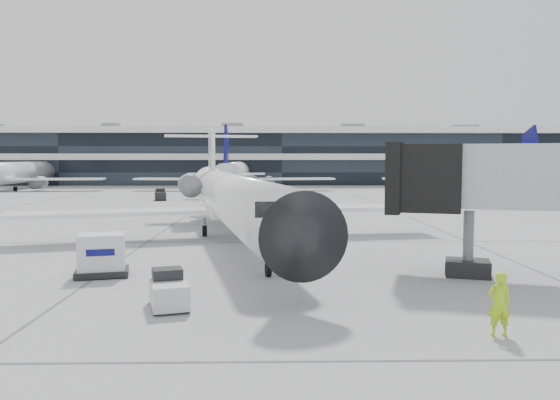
{
  "coord_description": "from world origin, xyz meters",
  "views": [
    {
      "loc": [
        -2.38,
        -33.63,
        5.22
      ],
      "look_at": [
        -1.72,
        0.51,
        2.6
      ],
      "focal_mm": 35.0,
      "sensor_mm": 36.0,
      "label": 1
    }
  ],
  "objects_px": {
    "ramp_worker": "(499,304)",
    "cargo_uld": "(102,255)",
    "baggage_tug": "(169,291)",
    "regional_jet": "(232,197)"
  },
  "relations": [
    {
      "from": "ramp_worker",
      "to": "cargo_uld",
      "type": "distance_m",
      "value": 16.48
    },
    {
      "from": "ramp_worker",
      "to": "cargo_uld",
      "type": "height_order",
      "value": "ramp_worker"
    },
    {
      "from": "baggage_tug",
      "to": "cargo_uld",
      "type": "xyz_separation_m",
      "value": [
        -3.9,
        5.19,
        0.34
      ]
    },
    {
      "from": "baggage_tug",
      "to": "cargo_uld",
      "type": "bearing_deg",
      "value": 110.3
    },
    {
      "from": "ramp_worker",
      "to": "cargo_uld",
      "type": "bearing_deg",
      "value": -34.05
    },
    {
      "from": "ramp_worker",
      "to": "baggage_tug",
      "type": "height_order",
      "value": "ramp_worker"
    },
    {
      "from": "regional_jet",
      "to": "ramp_worker",
      "type": "bearing_deg",
      "value": -76.66
    },
    {
      "from": "ramp_worker",
      "to": "baggage_tug",
      "type": "relative_size",
      "value": 0.83
    },
    {
      "from": "regional_jet",
      "to": "baggage_tug",
      "type": "bearing_deg",
      "value": -105.3
    },
    {
      "from": "regional_jet",
      "to": "cargo_uld",
      "type": "height_order",
      "value": "regional_jet"
    }
  ]
}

